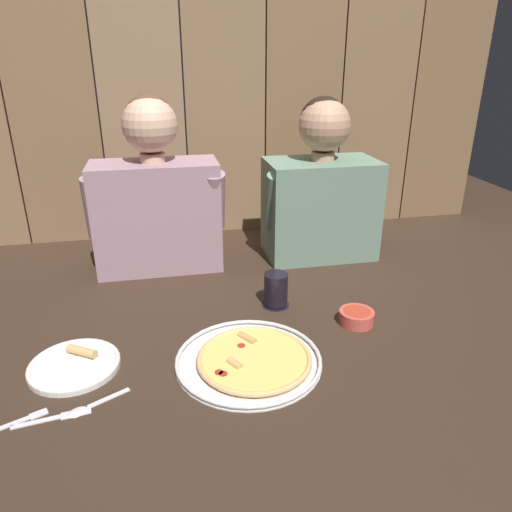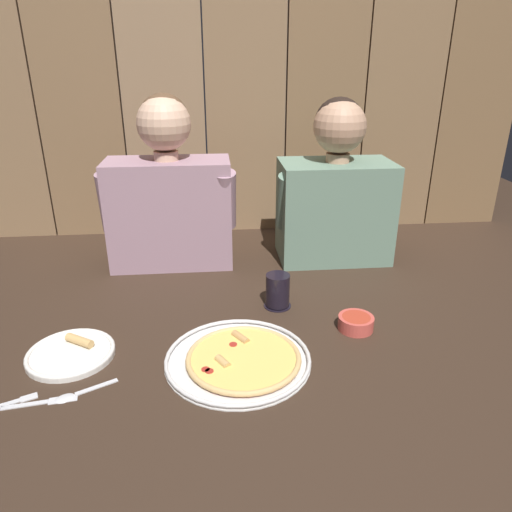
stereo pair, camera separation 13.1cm
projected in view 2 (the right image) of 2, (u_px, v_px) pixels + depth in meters
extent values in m
plane|color=#332319|center=(270.00, 331.00, 1.29)|extent=(3.20, 3.20, 0.00)
cylinder|color=silver|center=(238.00, 361.00, 1.16)|extent=(0.36, 0.36, 0.01)
torus|color=silver|center=(238.00, 358.00, 1.16)|extent=(0.36, 0.36, 0.01)
cylinder|color=#B23823|center=(244.00, 360.00, 1.16)|extent=(0.27, 0.27, 0.00)
cylinder|color=#EFC660|center=(244.00, 358.00, 1.16)|extent=(0.26, 0.26, 0.01)
torus|color=tan|center=(244.00, 358.00, 1.16)|extent=(0.28, 0.28, 0.01)
cube|color=#EABC56|center=(225.00, 347.00, 1.21)|extent=(0.11, 0.10, 0.01)
cylinder|color=tan|center=(241.00, 338.00, 1.23)|extent=(0.05, 0.06, 0.02)
cylinder|color=#A3281E|center=(233.00, 345.00, 1.20)|extent=(0.02, 0.02, 0.00)
cube|color=#EFC660|center=(209.00, 370.00, 1.12)|extent=(0.09, 0.08, 0.01)
cylinder|color=tan|center=(223.00, 362.00, 1.14)|extent=(0.04, 0.05, 0.02)
cylinder|color=#A3281E|center=(209.00, 371.00, 1.10)|extent=(0.02, 0.02, 0.00)
cylinder|color=#A3281E|center=(206.00, 370.00, 1.11)|extent=(0.02, 0.02, 0.00)
cylinder|color=white|center=(71.00, 354.00, 1.18)|extent=(0.21, 0.21, 0.01)
torus|color=white|center=(71.00, 352.00, 1.18)|extent=(0.21, 0.21, 0.01)
cylinder|color=tan|center=(79.00, 341.00, 1.21)|extent=(0.08, 0.06, 0.02)
cylinder|color=black|center=(277.00, 305.00, 1.42)|extent=(0.08, 0.08, 0.01)
cylinder|color=black|center=(278.00, 290.00, 1.40)|extent=(0.07, 0.07, 0.10)
cylinder|color=#CC4C42|center=(356.00, 323.00, 1.30)|extent=(0.10, 0.10, 0.04)
cylinder|color=#B23823|center=(356.00, 320.00, 1.29)|extent=(0.08, 0.08, 0.02)
cube|color=silver|center=(29.00, 397.00, 1.04)|extent=(0.04, 0.03, 0.01)
cube|color=silver|center=(25.00, 405.00, 1.02)|extent=(0.10, 0.03, 0.01)
cube|color=silver|center=(63.00, 399.00, 1.04)|extent=(0.06, 0.03, 0.00)
cube|color=silver|center=(97.00, 387.00, 1.07)|extent=(0.09, 0.05, 0.01)
ellipsoid|color=silver|center=(64.00, 397.00, 1.04)|extent=(0.05, 0.05, 0.01)
cube|color=gray|center=(170.00, 213.00, 1.65)|extent=(0.42, 0.19, 0.37)
cylinder|color=#DBAD8E|center=(166.00, 156.00, 1.57)|extent=(0.08, 0.08, 0.03)
sphere|color=#DBAD8E|center=(164.00, 124.00, 1.53)|extent=(0.17, 0.17, 0.17)
sphere|color=brown|center=(164.00, 119.00, 1.53)|extent=(0.16, 0.16, 0.16)
cylinder|color=gray|center=(111.00, 203.00, 1.57)|extent=(0.08, 0.11, 0.21)
cylinder|color=gray|center=(225.00, 200.00, 1.60)|extent=(0.08, 0.13, 0.22)
cube|color=slate|center=(334.00, 211.00, 1.70)|extent=(0.39, 0.23, 0.35)
cylinder|color=tan|center=(338.00, 158.00, 1.62)|extent=(0.08, 0.08, 0.03)
sphere|color=tan|center=(340.00, 127.00, 1.58)|extent=(0.18, 0.18, 0.18)
sphere|color=black|center=(339.00, 122.00, 1.59)|extent=(0.16, 0.16, 0.16)
cylinder|color=slate|center=(288.00, 201.00, 1.63)|extent=(0.08, 0.12, 0.21)
cylinder|color=slate|center=(387.00, 199.00, 1.66)|extent=(0.08, 0.12, 0.20)
cube|color=brown|center=(75.00, 76.00, 1.76)|extent=(0.31, 0.03, 1.23)
cube|color=#8B6C4D|center=(162.00, 76.00, 1.78)|extent=(0.31, 0.03, 1.23)
cube|color=#816244|center=(245.00, 76.00, 1.81)|extent=(0.31, 0.03, 1.23)
cube|color=brown|center=(327.00, 75.00, 1.84)|extent=(0.31, 0.03, 1.23)
cube|color=brown|center=(406.00, 75.00, 1.87)|extent=(0.31, 0.03, 1.23)
cube|color=brown|center=(482.00, 75.00, 1.89)|extent=(0.31, 0.03, 1.23)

